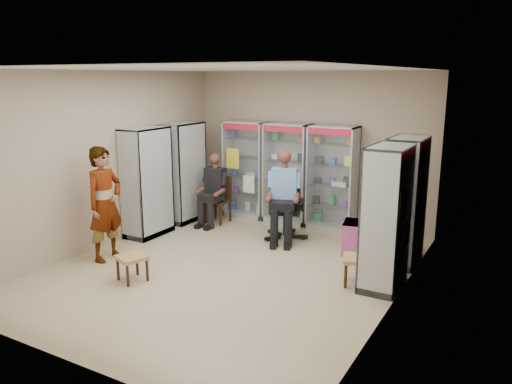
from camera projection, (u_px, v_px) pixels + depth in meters
The scene contains 18 objects.
floor at pixel (230, 268), 7.71m from camera, with size 6.00×6.00×0.00m, color tan.
room_shell at pixel (228, 142), 7.26m from camera, with size 5.02×6.02×3.01m.
cabinet_back_left at pixel (247, 169), 10.42m from camera, with size 0.90×0.50×2.00m, color #A0A2A7.
cabinet_back_mid at pixel (287, 174), 9.96m from camera, with size 0.90×0.50×2.00m, color #B9BDC1.
cabinet_back_right at pixel (332, 178), 9.51m from camera, with size 0.90×0.50×2.00m, color #A1A3A8.
cabinet_right_far at pixel (405, 201), 7.77m from camera, with size 0.50×0.90×2.00m, color silver.
cabinet_right_near at pixel (386, 218), 6.84m from camera, with size 0.50×0.90×2.00m, color #AFB2B6.
cabinet_left_far at pixel (184, 173), 10.07m from camera, with size 0.50×0.90×2.00m, color silver.
cabinet_left_near at pixel (147, 182), 9.14m from camera, with size 0.50×0.90×2.00m, color #A5A8AC.
wooden_chair at pixel (218, 200), 10.04m from camera, with size 0.42×0.42×0.94m, color black.
seated_customer at pixel (216, 191), 9.95m from camera, with size 0.44×0.60×1.34m, color black, non-canonical shape.
office_chair at pixel (285, 207), 9.00m from camera, with size 0.66×0.66×1.21m, color black.
seated_shopkeeper at pixel (284, 198), 8.92m from camera, with size 0.50×0.70×1.53m, color #6A8BD3, non-canonical shape.
pink_trunk at pixel (360, 238), 8.32m from camera, with size 0.55×0.53×0.53m, color #C64FA1.
tea_glass at pixel (362, 219), 8.30m from camera, with size 0.07×0.07×0.09m, color #542A07.
woven_stool_a at pixel (358, 271), 7.08m from camera, with size 0.41×0.41×0.41m, color olive.
woven_stool_b at pixel (132, 268), 7.21m from camera, with size 0.38×0.38×0.38m, color #B57E4C.
standing_man at pixel (105, 204), 7.91m from camera, with size 0.67×0.44×1.84m, color #939396.
Camera 1 is at (3.90, -6.11, 2.90)m, focal length 35.00 mm.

